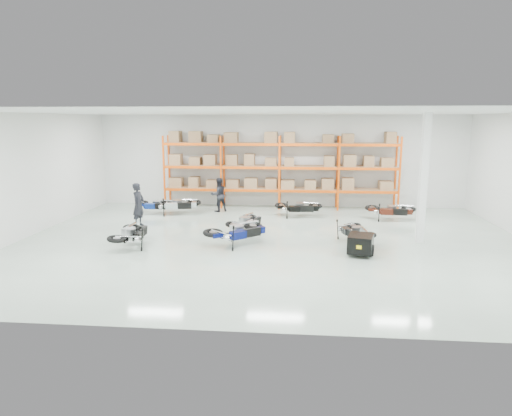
# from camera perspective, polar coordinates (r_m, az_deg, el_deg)

# --- Properties ---
(room) EXTENTS (18.00, 18.00, 18.00)m
(room) POSITION_cam_1_polar(r_m,az_deg,el_deg) (15.73, 2.04, 3.65)
(room) COLOR #B3C7B7
(room) RESTS_ON ground
(pallet_rack) EXTENTS (11.28, 0.98, 3.62)m
(pallet_rack) POSITION_cam_1_polar(r_m,az_deg,el_deg) (22.14, 2.98, 5.79)
(pallet_rack) COLOR #F2530C
(pallet_rack) RESTS_ON ground
(structural_column) EXTENTS (0.25, 0.25, 4.50)m
(structural_column) POSITION_cam_1_polar(r_m,az_deg,el_deg) (16.78, 20.20, 3.44)
(structural_column) COLOR white
(structural_column) RESTS_ON ground
(moto_blue_centre) EXTENTS (2.17, 2.09, 1.30)m
(moto_blue_centre) POSITION_cam_1_polar(r_m,az_deg,el_deg) (15.64, -2.31, -2.48)
(moto_blue_centre) COLOR #081051
(moto_blue_centre) RESTS_ON ground
(moto_silver_left) EXTENTS (1.38, 1.93, 1.13)m
(moto_silver_left) POSITION_cam_1_polar(r_m,az_deg,el_deg) (17.42, -1.17, -1.36)
(moto_silver_left) COLOR silver
(moto_silver_left) RESTS_ON ground
(moto_black_far_left) EXTENTS (1.00, 1.90, 1.21)m
(moto_black_far_left) POSITION_cam_1_polar(r_m,az_deg,el_deg) (16.03, -15.32, -2.71)
(moto_black_far_left) COLOR black
(moto_black_far_left) RESTS_ON ground
(moto_touring_right) EXTENTS (1.21, 1.84, 1.09)m
(moto_touring_right) POSITION_cam_1_polar(r_m,az_deg,el_deg) (16.40, 12.24, -2.45)
(moto_touring_right) COLOR black
(moto_touring_right) RESTS_ON ground
(trailer) EXTENTS (0.95, 1.63, 0.66)m
(trailer) POSITION_cam_1_polar(r_m,az_deg,el_deg) (14.89, 12.95, -4.36)
(trailer) COLOR black
(trailer) RESTS_ON ground
(moto_back_a) EXTENTS (1.79, 0.91, 1.14)m
(moto_back_a) POSITION_cam_1_polar(r_m,az_deg,el_deg) (21.38, -12.43, 0.72)
(moto_back_a) COLOR navy
(moto_back_a) RESTS_ON ground
(moto_back_b) EXTENTS (2.06, 1.30, 1.24)m
(moto_back_b) POSITION_cam_1_polar(r_m,az_deg,el_deg) (21.11, -9.93, 0.80)
(moto_back_b) COLOR #AEB4B8
(moto_back_b) RESTS_ON ground
(moto_back_c) EXTENTS (1.85, 0.95, 1.18)m
(moto_back_c) POSITION_cam_1_polar(r_m,az_deg,el_deg) (20.31, 5.34, 0.45)
(moto_back_c) COLOR black
(moto_back_c) RESTS_ON ground
(moto_back_d) EXTENTS (1.91, 1.09, 1.19)m
(moto_back_d) POSITION_cam_1_polar(r_m,az_deg,el_deg) (20.40, 16.49, 0.09)
(moto_back_d) COLOR #46170E
(moto_back_d) RESTS_ON ground
(person_left) EXTENTS (0.54, 0.72, 1.77)m
(person_left) POSITION_cam_1_polar(r_m,az_deg,el_deg) (18.98, -14.48, 0.40)
(person_left) COLOR black
(person_left) RESTS_ON ground
(person_back) EXTENTS (0.98, 0.93, 1.60)m
(person_back) POSITION_cam_1_polar(r_m,az_deg,el_deg) (21.43, -4.69, 1.67)
(person_back) COLOR black
(person_back) RESTS_ON ground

